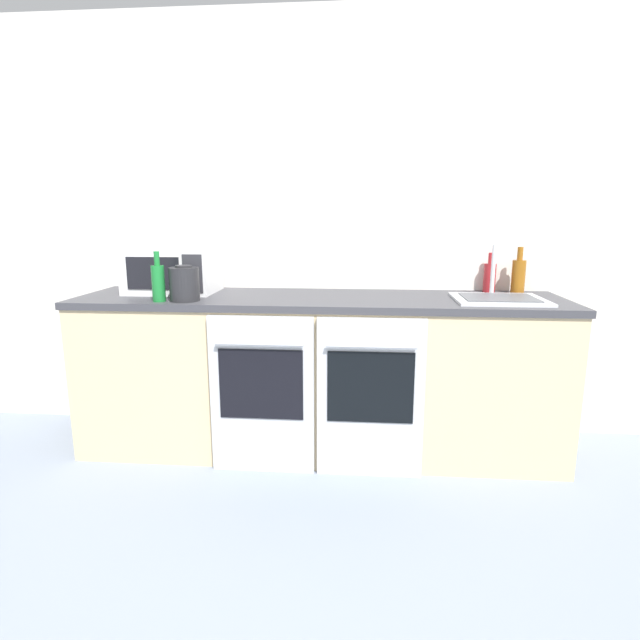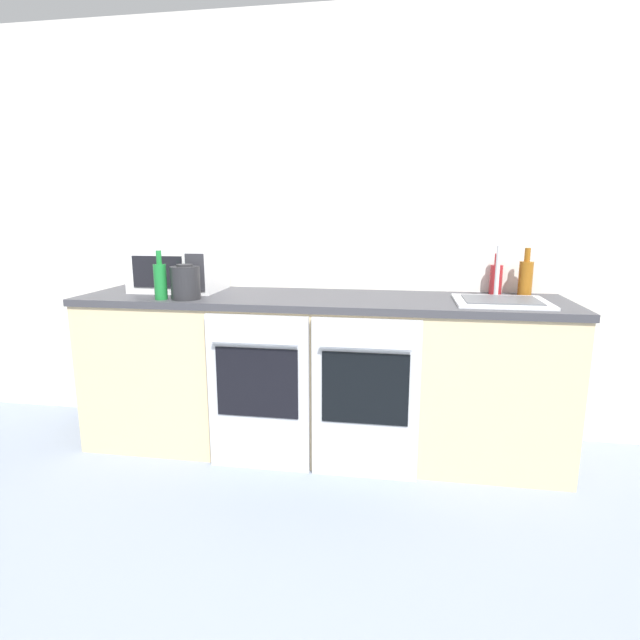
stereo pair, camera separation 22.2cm
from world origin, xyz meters
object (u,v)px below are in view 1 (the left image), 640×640
at_px(bottle_red, 490,277).
at_px(bottle_amber, 518,275).
at_px(sink, 499,298).
at_px(oven_left, 262,394).
at_px(kettle, 184,284).
at_px(microwave, 173,270).
at_px(bottle_green, 158,282).
at_px(oven_right, 370,398).

bearing_deg(bottle_red, bottle_amber, -16.00).
bearing_deg(sink, oven_left, -167.40).
distance_m(bottle_red, kettle, 1.81).
bearing_deg(microwave, sink, -4.59).
height_order(microwave, sink, sink).
relative_size(microwave, bottle_green, 1.90).
xyz_separation_m(kettle, sink, (1.72, 0.16, -0.08)).
bearing_deg(sink, kettle, -174.76).
relative_size(microwave, sink, 1.07).
xyz_separation_m(microwave, bottle_green, (0.05, -0.34, -0.03)).
relative_size(bottle_green, sink, 0.56).
distance_m(bottle_amber, sink, 0.34).
height_order(bottle_amber, sink, sink).
bearing_deg(bottle_amber, bottle_green, -167.29).
distance_m(microwave, bottle_amber, 2.09).
relative_size(oven_right, kettle, 4.47).
bearing_deg(bottle_amber, oven_left, -159.07).
bearing_deg(bottle_red, sink, -94.22).
bearing_deg(oven_right, microwave, 159.94).
height_order(microwave, bottle_green, same).
xyz_separation_m(bottle_red, kettle, (-1.75, -0.48, -0.00)).
bearing_deg(bottle_amber, microwave, -176.72).
bearing_deg(sink, microwave, 175.41).
xyz_separation_m(bottle_red, sink, (-0.02, -0.32, -0.08)).
height_order(oven_left, bottle_red, bottle_red).
height_order(oven_right, sink, sink).
height_order(oven_left, microwave, microwave).
xyz_separation_m(oven_left, microwave, (-0.62, 0.44, 0.62)).
relative_size(bottle_red, sink, 0.50).
distance_m(oven_left, sink, 1.40).
bearing_deg(oven_left, bottle_red, 24.83).
relative_size(oven_right, bottle_red, 3.62).
height_order(bottle_green, sink, sink).
height_order(bottle_amber, bottle_green, bottle_amber).
distance_m(oven_right, sink, 0.91).
xyz_separation_m(microwave, bottle_amber, (2.08, 0.12, -0.03)).
bearing_deg(bottle_green, microwave, 97.69).
height_order(microwave, kettle, microwave).
height_order(oven_right, bottle_amber, bottle_amber).
distance_m(oven_left, oven_right, 0.58).
xyz_separation_m(microwave, bottle_red, (1.93, 0.16, -0.04)).
height_order(oven_left, kettle, kettle).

